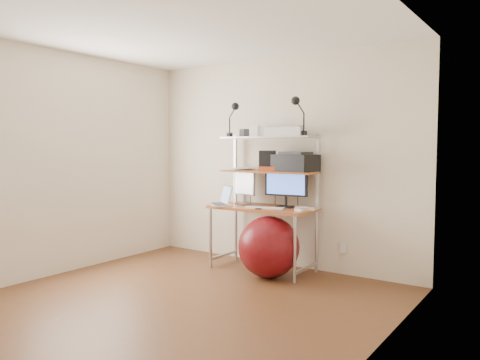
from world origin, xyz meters
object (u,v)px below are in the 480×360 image
(monitor_silver, at_px, (244,186))
(printer, at_px, (296,162))
(monitor_black, at_px, (286,185))
(laptop, at_px, (222,201))
(exercise_ball, at_px, (269,247))

(monitor_silver, relative_size, printer, 0.82)
(monitor_silver, bearing_deg, printer, 21.25)
(monitor_silver, bearing_deg, monitor_black, 18.34)
(monitor_black, xyz_separation_m, printer, (0.10, 0.04, 0.26))
(monitor_silver, distance_m, laptop, 0.33)
(monitor_black, relative_size, laptop, 1.19)
(exercise_ball, bearing_deg, monitor_black, 86.48)
(monitor_silver, height_order, monitor_black, monitor_black)
(monitor_silver, height_order, exercise_ball, monitor_silver)
(monitor_silver, distance_m, monitor_black, 0.57)
(laptop, relative_size, printer, 0.84)
(printer, bearing_deg, monitor_silver, -166.10)
(laptop, relative_size, exercise_ball, 0.64)
(monitor_black, height_order, laptop, monitor_black)
(laptop, height_order, exercise_ball, laptop)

